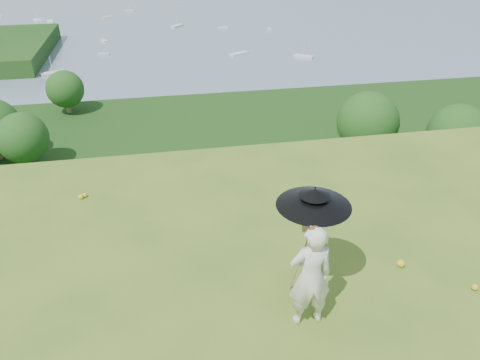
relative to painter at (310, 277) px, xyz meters
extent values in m
plane|color=#4B6B1E|center=(0.41, -0.69, -0.88)|extent=(14.00, 14.00, 0.00)
cube|color=#0E340E|center=(0.41, 34.31, -29.88)|extent=(140.00, 56.00, 22.00)
cube|color=#6F6958|center=(0.41, 74.31, -36.88)|extent=(170.00, 28.00, 8.00)
plane|color=slate|center=(0.41, 239.31, -34.88)|extent=(700.00, 700.00, 0.00)
imported|color=silver|center=(0.00, 0.00, 0.00)|extent=(0.64, 0.42, 1.76)
camera|label=1|loc=(-1.95, -4.90, 4.56)|focal=35.00mm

